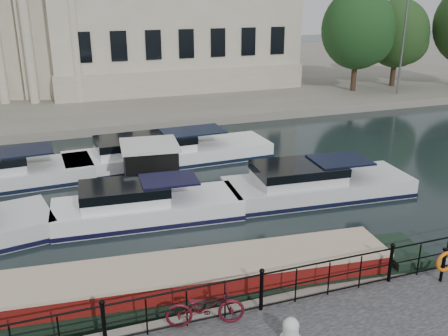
# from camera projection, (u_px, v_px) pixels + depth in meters

# --- Properties ---
(ground_plane) EXTENTS (160.00, 160.00, 0.00)m
(ground_plane) POSITION_uv_depth(u_px,v_px,m) (231.00, 283.00, 15.24)
(ground_plane) COLOR black
(ground_plane) RESTS_ON ground
(far_bank) EXTENTS (120.00, 42.00, 0.55)m
(far_bank) POSITION_uv_depth(u_px,v_px,m) (94.00, 77.00, 49.72)
(far_bank) COLOR #6B665B
(far_bank) RESTS_ON ground_plane
(railing) EXTENTS (24.14, 0.14, 1.22)m
(railing) POSITION_uv_depth(u_px,v_px,m) (261.00, 288.00, 12.84)
(railing) COLOR black
(railing) RESTS_ON near_quay
(civic_building) EXTENTS (53.55, 31.84, 16.85)m
(civic_building) POSITION_uv_depth(u_px,v_px,m) (81.00, 8.00, 43.33)
(civic_building) COLOR #ADA38C
(civic_building) RESTS_ON far_bank
(lamp_posts) EXTENTS (8.24, 1.55, 8.07)m
(lamp_posts) POSITION_uv_depth(u_px,v_px,m) (443.00, 38.00, 40.26)
(lamp_posts) COLOR #59595B
(lamp_posts) RESTS_ON far_bank
(bicycle) EXTENTS (2.06, 1.06, 1.03)m
(bicycle) POSITION_uv_depth(u_px,v_px,m) (205.00, 307.00, 12.30)
(bicycle) COLOR #4C0D17
(bicycle) RESTS_ON near_quay
(mooring_bollard) EXTENTS (0.53, 0.53, 0.59)m
(mooring_bollard) POSITION_uv_depth(u_px,v_px,m) (291.00, 330.00, 11.84)
(mooring_bollard) COLOR beige
(mooring_bollard) RESTS_ON near_quay
(life_ring_post) EXTENTS (0.65, 0.18, 1.05)m
(life_ring_post) POSITION_uv_depth(u_px,v_px,m) (445.00, 262.00, 14.06)
(life_ring_post) COLOR black
(life_ring_post) RESTS_ON near_quay
(narrowboat) EXTENTS (15.86, 3.61, 1.57)m
(narrowboat) POSITION_uv_depth(u_px,v_px,m) (176.00, 291.00, 14.17)
(narrowboat) COLOR black
(narrowboat) RESTS_ON ground_plane
(harbour_hut) EXTENTS (3.65, 3.15, 2.21)m
(harbour_hut) POSITION_uv_depth(u_px,v_px,m) (151.00, 169.00, 22.18)
(harbour_hut) COLOR #6B665B
(harbour_hut) RESTS_ON ground_plane
(cabin_cruisers) EXTENTS (23.84, 10.36, 1.99)m
(cabin_cruisers) POSITION_uv_depth(u_px,v_px,m) (121.00, 189.00, 21.51)
(cabin_cruisers) COLOR silver
(cabin_cruisers) RESTS_ON ground_plane
(trees) EXTENTS (15.85, 8.25, 8.67)m
(trees) POSITION_uv_depth(u_px,v_px,m) (417.00, 31.00, 41.19)
(trees) COLOR black
(trees) RESTS_ON far_bank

